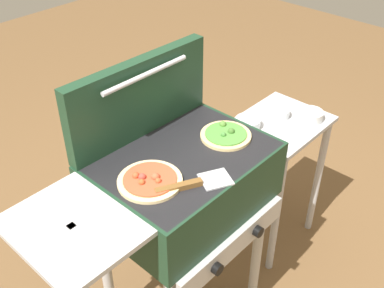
{
  "coord_description": "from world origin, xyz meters",
  "views": [
    {
      "loc": [
        -0.96,
        -0.93,
        1.9
      ],
      "look_at": [
        0.05,
        0.0,
        0.92
      ],
      "focal_mm": 43.56,
      "sensor_mm": 36.0,
      "label": 1
    }
  ],
  "objects_px": {
    "prep_table": "(276,157)",
    "topping_bowl_near": "(248,123)",
    "spatula": "(194,184)",
    "topping_bowl_middle": "(310,116)",
    "pizza_veggie": "(226,135)",
    "grill": "(181,187)",
    "topping_bowl_far": "(277,113)",
    "pizza_pepperoni": "(150,180)"
  },
  "relations": [
    {
      "from": "grill",
      "to": "topping_bowl_far",
      "type": "bearing_deg",
      "value": 3.32
    },
    {
      "from": "topping_bowl_far",
      "to": "grill",
      "type": "bearing_deg",
      "value": -176.68
    },
    {
      "from": "pizza_pepperoni",
      "to": "topping_bowl_middle",
      "type": "xyz_separation_m",
      "value": [
        0.95,
        -0.06,
        -0.16
      ]
    },
    {
      "from": "pizza_pepperoni",
      "to": "topping_bowl_near",
      "type": "bearing_deg",
      "value": 9.01
    },
    {
      "from": "spatula",
      "to": "topping_bowl_middle",
      "type": "relative_size",
      "value": 2.21
    },
    {
      "from": "pizza_veggie",
      "to": "topping_bowl_near",
      "type": "distance_m",
      "value": 0.38
    },
    {
      "from": "spatula",
      "to": "topping_bowl_middle",
      "type": "xyz_separation_m",
      "value": [
        0.86,
        0.06,
        -0.16
      ]
    },
    {
      "from": "grill",
      "to": "topping_bowl_middle",
      "type": "xyz_separation_m",
      "value": [
        0.78,
        -0.09,
        -0.01
      ]
    },
    {
      "from": "topping_bowl_far",
      "to": "spatula",
      "type": "bearing_deg",
      "value": -166.87
    },
    {
      "from": "prep_table",
      "to": "topping_bowl_middle",
      "type": "distance_m",
      "value": 0.27
    },
    {
      "from": "prep_table",
      "to": "pizza_veggie",
      "type": "bearing_deg",
      "value": -174.84
    },
    {
      "from": "spatula",
      "to": "topping_bowl_middle",
      "type": "distance_m",
      "value": 0.88
    },
    {
      "from": "pizza_veggie",
      "to": "topping_bowl_far",
      "type": "height_order",
      "value": "pizza_veggie"
    },
    {
      "from": "pizza_pepperoni",
      "to": "topping_bowl_near",
      "type": "relative_size",
      "value": 1.87
    },
    {
      "from": "pizza_pepperoni",
      "to": "spatula",
      "type": "relative_size",
      "value": 0.84
    },
    {
      "from": "prep_table",
      "to": "pizza_pepperoni",
      "type": "bearing_deg",
      "value": -178.18
    },
    {
      "from": "pizza_pepperoni",
      "to": "prep_table",
      "type": "distance_m",
      "value": 0.93
    },
    {
      "from": "spatula",
      "to": "topping_bowl_near",
      "type": "distance_m",
      "value": 0.67
    },
    {
      "from": "grill",
      "to": "topping_bowl_far",
      "type": "height_order",
      "value": "grill"
    },
    {
      "from": "pizza_veggie",
      "to": "prep_table",
      "type": "distance_m",
      "value": 0.61
    },
    {
      "from": "grill",
      "to": "pizza_veggie",
      "type": "relative_size",
      "value": 4.98
    },
    {
      "from": "pizza_veggie",
      "to": "topping_bowl_far",
      "type": "xyz_separation_m",
      "value": [
        0.49,
        0.08,
        -0.16
      ]
    },
    {
      "from": "prep_table",
      "to": "topping_bowl_far",
      "type": "relative_size",
      "value": 6.47
    },
    {
      "from": "grill",
      "to": "pizza_veggie",
      "type": "bearing_deg",
      "value": -10.38
    },
    {
      "from": "pizza_pepperoni",
      "to": "topping_bowl_middle",
      "type": "distance_m",
      "value": 0.97
    },
    {
      "from": "topping_bowl_near",
      "to": "topping_bowl_far",
      "type": "distance_m",
      "value": 0.17
    },
    {
      "from": "spatula",
      "to": "prep_table",
      "type": "xyz_separation_m",
      "value": [
        0.76,
        0.15,
        -0.38
      ]
    },
    {
      "from": "pizza_pepperoni",
      "to": "topping_bowl_middle",
      "type": "bearing_deg",
      "value": -3.83
    },
    {
      "from": "spatula",
      "to": "topping_bowl_far",
      "type": "distance_m",
      "value": 0.81
    },
    {
      "from": "prep_table",
      "to": "topping_bowl_far",
      "type": "xyz_separation_m",
      "value": [
        0.02,
        0.04,
        0.23
      ]
    },
    {
      "from": "pizza_veggie",
      "to": "topping_bowl_middle",
      "type": "xyz_separation_m",
      "value": [
        0.57,
        -0.05,
        -0.16
      ]
    },
    {
      "from": "grill",
      "to": "topping_bowl_near",
      "type": "height_order",
      "value": "grill"
    },
    {
      "from": "topping_bowl_far",
      "to": "topping_bowl_middle",
      "type": "relative_size",
      "value": 0.96
    },
    {
      "from": "prep_table",
      "to": "topping_bowl_near",
      "type": "relative_size",
      "value": 6.29
    },
    {
      "from": "pizza_veggie",
      "to": "pizza_pepperoni",
      "type": "distance_m",
      "value": 0.38
    },
    {
      "from": "pizza_veggie",
      "to": "topping_bowl_near",
      "type": "xyz_separation_m",
      "value": [
        0.32,
        0.13,
        -0.16
      ]
    },
    {
      "from": "pizza_veggie",
      "to": "prep_table",
      "type": "xyz_separation_m",
      "value": [
        0.47,
        0.04,
        -0.39
      ]
    },
    {
      "from": "pizza_pepperoni",
      "to": "prep_table",
      "type": "xyz_separation_m",
      "value": [
        0.85,
        0.03,
        -0.39
      ]
    },
    {
      "from": "grill",
      "to": "spatula",
      "type": "bearing_deg",
      "value": -120.66
    },
    {
      "from": "topping_bowl_middle",
      "to": "prep_table",
      "type": "bearing_deg",
      "value": 139.21
    },
    {
      "from": "prep_table",
      "to": "topping_bowl_far",
      "type": "bearing_deg",
      "value": 60.85
    },
    {
      "from": "pizza_veggie",
      "to": "grill",
      "type": "bearing_deg",
      "value": 169.62
    }
  ]
}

